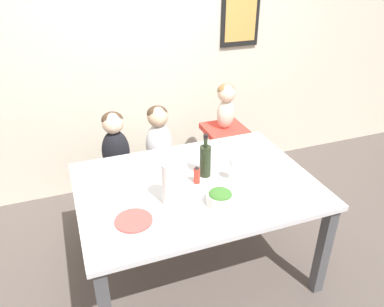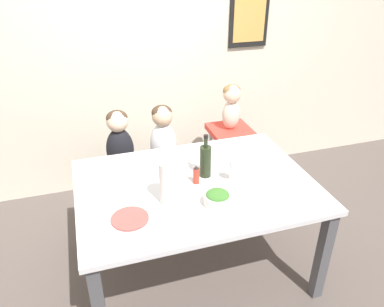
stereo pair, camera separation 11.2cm
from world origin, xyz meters
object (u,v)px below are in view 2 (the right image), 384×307
object	(u,v)px
chair_right_highchair	(229,143)
paper_towel_roll	(168,183)
person_child_center	(163,133)
wine_bottle	(205,160)
chair_far_center	(164,169)
person_baby_right	(232,103)
dinner_plate_back_left	(123,171)
chair_far_left	(123,176)
wine_glass_near	(234,164)
salad_bowl_large	(218,198)
person_child_left	(119,139)
dinner_plate_front_left	(130,219)

from	to	relation	value
chair_right_highchair	paper_towel_roll	distance (m)	1.29
person_child_center	wine_bottle	distance (m)	0.76
chair_far_center	person_child_center	world-z (taller)	person_child_center
person_baby_right	dinner_plate_back_left	distance (m)	1.15
chair_far_left	wine_glass_near	world-z (taller)	wine_glass_near
person_baby_right	salad_bowl_large	bearing A→B (deg)	-116.22
chair_far_center	salad_bowl_large	size ratio (longest dim) A/B	2.73
person_child_left	wine_glass_near	world-z (taller)	person_child_left
person_child_center	wine_bottle	world-z (taller)	wine_bottle
chair_right_highchair	wine_bottle	world-z (taller)	wine_bottle
person_child_center	dinner_plate_front_left	world-z (taller)	person_child_center
wine_bottle	salad_bowl_large	world-z (taller)	wine_bottle
person_child_left	salad_bowl_large	distance (m)	1.16
person_child_center	chair_far_left	bearing A→B (deg)	-179.77
wine_bottle	salad_bowl_large	size ratio (longest dim) A/B	1.84
chair_far_left	salad_bowl_large	distance (m)	1.22
salad_bowl_large	wine_bottle	bearing A→B (deg)	83.66
person_child_left	salad_bowl_large	world-z (taller)	person_child_left
paper_towel_roll	wine_glass_near	distance (m)	0.46
paper_towel_roll	dinner_plate_back_left	size ratio (longest dim) A/B	1.28
wine_bottle	person_child_left	bearing A→B (deg)	123.11
person_child_left	wine_glass_near	distance (m)	1.08
wine_glass_near	dinner_plate_front_left	bearing A→B (deg)	-165.49
dinner_plate_front_left	dinner_plate_back_left	distance (m)	0.53
person_baby_right	person_child_center	bearing A→B (deg)	-179.95
chair_far_left	person_child_center	bearing A→B (deg)	0.23
person_child_left	dinner_plate_back_left	bearing A→B (deg)	-94.21
salad_bowl_large	dinner_plate_front_left	size ratio (longest dim) A/B	0.77
person_baby_right	chair_right_highchair	bearing A→B (deg)	-90.00
paper_towel_roll	wine_glass_near	size ratio (longest dim) A/B	1.41
chair_far_left	chair_far_center	distance (m)	0.36
chair_far_center	chair_far_left	bearing A→B (deg)	180.00
salad_bowl_large	chair_far_left	bearing A→B (deg)	112.65
chair_right_highchair	dinner_plate_back_left	size ratio (longest dim) A/B	3.22
person_child_center	chair_right_highchair	bearing A→B (deg)	-0.14
chair_far_center	salad_bowl_large	world-z (taller)	salad_bowl_large
dinner_plate_front_left	dinner_plate_back_left	xyz separation A→B (m)	(0.04, 0.53, 0.00)
wine_bottle	wine_glass_near	world-z (taller)	wine_bottle
chair_right_highchair	wine_bottle	size ratio (longest dim) A/B	2.28
chair_far_center	wine_glass_near	world-z (taller)	wine_glass_near
chair_far_left	dinner_plate_front_left	bearing A→B (deg)	-94.26
dinner_plate_front_left	wine_bottle	bearing A→B (deg)	29.22
chair_far_center	dinner_plate_front_left	distance (m)	1.20
person_child_left	person_child_center	size ratio (longest dim) A/B	1.00
chair_far_center	chair_right_highchair	world-z (taller)	chair_right_highchair
wine_bottle	dinner_plate_back_left	size ratio (longest dim) A/B	1.41
chair_right_highchair	dinner_plate_back_left	xyz separation A→B (m)	(-1.01, -0.52, 0.20)
chair_far_center	person_child_left	world-z (taller)	person_child_left
chair_right_highchair	paper_towel_roll	size ratio (longest dim) A/B	2.52
chair_far_left	person_child_center	xyz separation A→B (m)	(0.36, 0.00, 0.35)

